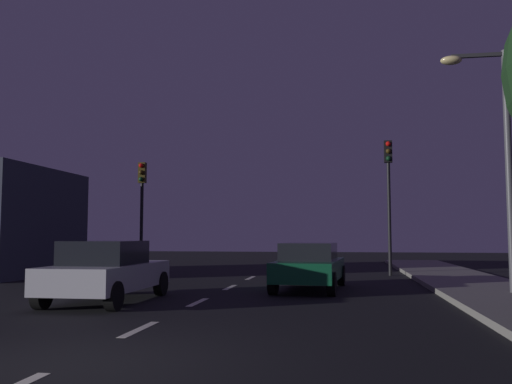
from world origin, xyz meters
TOP-DOWN VIEW (x-y plane):
  - ground_plane at (0.00, 7.00)m, footprint 80.00×80.00m
  - lane_stripe_second at (0.00, 2.60)m, footprint 0.16×1.60m
  - lane_stripe_third at (0.00, 6.40)m, footprint 0.16×1.60m
  - lane_stripe_fourth at (0.00, 10.20)m, footprint 0.16×1.60m
  - lane_stripe_fifth at (0.00, 14.00)m, footprint 0.16×1.60m
  - traffic_signal_left at (-5.17, 15.99)m, footprint 0.32×0.38m
  - traffic_signal_right at (5.37, 16.00)m, footprint 0.32×0.38m
  - car_stopped_ahead at (2.50, 9.82)m, footprint 2.10×4.39m
  - car_adjacent_lane at (-2.20, 6.09)m, footprint 1.91×4.19m
  - street_lamp_right at (7.52, 8.46)m, footprint 1.74×0.36m

SIDE VIEW (x-z plane):
  - ground_plane at x=0.00m, z-range 0.00..0.00m
  - lane_stripe_second at x=0.00m, z-range 0.00..0.01m
  - lane_stripe_third at x=0.00m, z-range 0.00..0.01m
  - lane_stripe_fourth at x=0.00m, z-range 0.00..0.01m
  - lane_stripe_fifth at x=0.00m, z-range 0.00..0.01m
  - car_stopped_ahead at x=2.50m, z-range 0.02..1.41m
  - car_adjacent_lane at x=-2.20m, z-range 0.01..1.49m
  - traffic_signal_left at x=-5.17m, z-range 0.97..5.78m
  - traffic_signal_right at x=5.37m, z-range 1.06..6.54m
  - street_lamp_right at x=7.52m, z-range 0.70..7.23m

